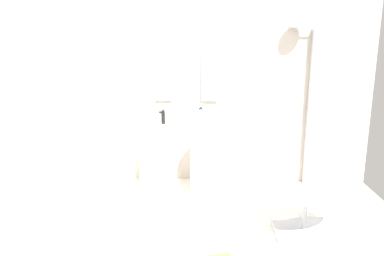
{
  "coord_description": "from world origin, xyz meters",
  "views": [
    {
      "loc": [
        0.4,
        -2.92,
        1.7
      ],
      "look_at": [
        0.15,
        0.55,
        0.95
      ],
      "focal_mm": 31.91,
      "sensor_mm": 36.0,
      "label": 1
    }
  ],
  "objects_px": {
    "coffee_mug": "(245,256)",
    "soap_bottle_white": "(200,116)",
    "towel_rack": "(56,159)",
    "soap_bottle_grey": "(160,118)",
    "pedestal_sink_right": "(208,158)",
    "pedestal_sink_left": "(159,157)",
    "lounge_chair": "(306,200)",
    "soap_bottle_black": "(163,117)",
    "soap_bottle_blue": "(201,116)",
    "shower_column": "(313,104)",
    "soap_bottle_amber": "(163,118)"
  },
  "relations": [
    {
      "from": "soap_bottle_black",
      "to": "pedestal_sink_right",
      "type": "bearing_deg",
      "value": 11.65
    },
    {
      "from": "towel_rack",
      "to": "soap_bottle_white",
      "type": "distance_m",
      "value": 1.66
    },
    {
      "from": "coffee_mug",
      "to": "soap_bottle_blue",
      "type": "height_order",
      "value": "soap_bottle_blue"
    },
    {
      "from": "soap_bottle_black",
      "to": "towel_rack",
      "type": "bearing_deg",
      "value": -149.22
    },
    {
      "from": "pedestal_sink_left",
      "to": "soap_bottle_black",
      "type": "relative_size",
      "value": 5.79
    },
    {
      "from": "shower_column",
      "to": "soap_bottle_amber",
      "type": "xyz_separation_m",
      "value": [
        -1.86,
        -0.51,
        -0.12
      ]
    },
    {
      "from": "soap_bottle_blue",
      "to": "shower_column",
      "type": "bearing_deg",
      "value": 18.37
    },
    {
      "from": "soap_bottle_blue",
      "to": "coffee_mug",
      "type": "bearing_deg",
      "value": -72.71
    },
    {
      "from": "towel_rack",
      "to": "soap_bottle_blue",
      "type": "distance_m",
      "value": 1.67
    },
    {
      "from": "pedestal_sink_left",
      "to": "soap_bottle_amber",
      "type": "distance_m",
      "value": 0.52
    },
    {
      "from": "soap_bottle_black",
      "to": "coffee_mug",
      "type": "bearing_deg",
      "value": -56.71
    },
    {
      "from": "towel_rack",
      "to": "lounge_chair",
      "type": "bearing_deg",
      "value": -4.82
    },
    {
      "from": "pedestal_sink_right",
      "to": "soap_bottle_grey",
      "type": "height_order",
      "value": "soap_bottle_grey"
    },
    {
      "from": "pedestal_sink_right",
      "to": "shower_column",
      "type": "height_order",
      "value": "shower_column"
    },
    {
      "from": "towel_rack",
      "to": "soap_bottle_grey",
      "type": "height_order",
      "value": "soap_bottle_grey"
    },
    {
      "from": "coffee_mug",
      "to": "towel_rack",
      "type": "bearing_deg",
      "value": 159.33
    },
    {
      "from": "soap_bottle_amber",
      "to": "soap_bottle_black",
      "type": "height_order",
      "value": "soap_bottle_black"
    },
    {
      "from": "lounge_chair",
      "to": "soap_bottle_grey",
      "type": "bearing_deg",
      "value": 151.17
    },
    {
      "from": "lounge_chair",
      "to": "soap_bottle_black",
      "type": "bearing_deg",
      "value": 150.77
    },
    {
      "from": "shower_column",
      "to": "towel_rack",
      "type": "xyz_separation_m",
      "value": [
        -2.89,
        -1.14,
        -0.45
      ]
    },
    {
      "from": "soap_bottle_grey",
      "to": "soap_bottle_amber",
      "type": "relative_size",
      "value": 1.08
    },
    {
      "from": "shower_column",
      "to": "soap_bottle_white",
      "type": "bearing_deg",
      "value": -161.88
    },
    {
      "from": "towel_rack",
      "to": "soap_bottle_amber",
      "type": "height_order",
      "value": "soap_bottle_amber"
    },
    {
      "from": "lounge_chair",
      "to": "soap_bottle_white",
      "type": "bearing_deg",
      "value": 139.71
    },
    {
      "from": "towel_rack",
      "to": "coffee_mug",
      "type": "height_order",
      "value": "towel_rack"
    },
    {
      "from": "shower_column",
      "to": "soap_bottle_grey",
      "type": "relative_size",
      "value": 13.81
    },
    {
      "from": "soap_bottle_blue",
      "to": "soap_bottle_white",
      "type": "xyz_separation_m",
      "value": [
        -0.01,
        0.0,
        -0.01
      ]
    },
    {
      "from": "soap_bottle_grey",
      "to": "soap_bottle_white",
      "type": "bearing_deg",
      "value": 6.42
    },
    {
      "from": "coffee_mug",
      "to": "soap_bottle_blue",
      "type": "bearing_deg",
      "value": 107.29
    },
    {
      "from": "soap_bottle_blue",
      "to": "soap_bottle_white",
      "type": "height_order",
      "value": "soap_bottle_blue"
    },
    {
      "from": "shower_column",
      "to": "soap_bottle_white",
      "type": "xyz_separation_m",
      "value": [
        -1.42,
        -0.47,
        -0.1
      ]
    },
    {
      "from": "pedestal_sink_left",
      "to": "towel_rack",
      "type": "relative_size",
      "value": 1.05
    },
    {
      "from": "shower_column",
      "to": "soap_bottle_white",
      "type": "height_order",
      "value": "shower_column"
    },
    {
      "from": "pedestal_sink_left",
      "to": "soap_bottle_blue",
      "type": "distance_m",
      "value": 0.75
    },
    {
      "from": "coffee_mug",
      "to": "soap_bottle_grey",
      "type": "xyz_separation_m",
      "value": [
        -0.92,
        1.35,
        0.91
      ]
    },
    {
      "from": "soap_bottle_black",
      "to": "shower_column",
      "type": "bearing_deg",
      "value": 15.81
    },
    {
      "from": "lounge_chair",
      "to": "towel_rack",
      "type": "xyz_separation_m",
      "value": [
        -2.52,
        0.21,
        0.28
      ]
    },
    {
      "from": "pedestal_sink_left",
      "to": "lounge_chair",
      "type": "bearing_deg",
      "value": -30.98
    },
    {
      "from": "shower_column",
      "to": "lounge_chair",
      "type": "height_order",
      "value": "shower_column"
    },
    {
      "from": "pedestal_sink_right",
      "to": "towel_rack",
      "type": "height_order",
      "value": "pedestal_sink_right"
    },
    {
      "from": "soap_bottle_grey",
      "to": "soap_bottle_blue",
      "type": "xyz_separation_m",
      "value": [
        0.48,
        0.05,
        0.02
      ]
    },
    {
      "from": "coffee_mug",
      "to": "soap_bottle_white",
      "type": "height_order",
      "value": "soap_bottle_white"
    },
    {
      "from": "soap_bottle_amber",
      "to": "lounge_chair",
      "type": "bearing_deg",
      "value": -29.7
    },
    {
      "from": "lounge_chair",
      "to": "soap_bottle_blue",
      "type": "relative_size",
      "value": 5.14
    },
    {
      "from": "soap_bottle_grey",
      "to": "soap_bottle_blue",
      "type": "bearing_deg",
      "value": 5.89
    },
    {
      "from": "pedestal_sink_right",
      "to": "soap_bottle_white",
      "type": "bearing_deg",
      "value": -152.68
    },
    {
      "from": "pedestal_sink_left",
      "to": "soap_bottle_blue",
      "type": "relative_size",
      "value": 5.07
    },
    {
      "from": "towel_rack",
      "to": "soap_bottle_black",
      "type": "bearing_deg",
      "value": 30.78
    },
    {
      "from": "lounge_chair",
      "to": "soap_bottle_grey",
      "type": "relative_size",
      "value": 6.81
    },
    {
      "from": "lounge_chair",
      "to": "soap_bottle_blue",
      "type": "distance_m",
      "value": 1.51
    }
  ]
}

